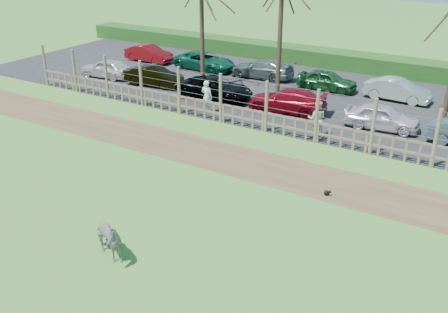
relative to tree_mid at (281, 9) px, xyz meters
The scene contains 20 objects.
ground 14.49m from the tree_mid, 81.57° to the right, with size 120.00×120.00×0.00m, color #72A749.
dirt_strip 10.42m from the tree_mid, 77.47° to the right, with size 34.00×2.80×0.01m, color brown.
asphalt 5.34m from the tree_mid, 26.57° to the left, with size 44.00×13.00×0.04m, color #232326.
hedge 9.31m from the tree_mid, 75.96° to the left, with size 46.00×2.00×1.10m, color #1E4716.
fence 7.12m from the tree_mid, 70.02° to the right, with size 30.16×0.16×2.50m.
tree_mid is the anchor object (origin of this frame).
zebra 17.52m from the tree_mid, 81.54° to the right, with size 0.68×1.50×1.27m, color gray.
visitor_a 6.42m from the tree_mid, 111.13° to the right, with size 0.63×0.41×1.72m, color silver.
visitor_b 7.63m from the tree_mid, 48.86° to the right, with size 0.84×0.65×1.72m, color beige.
crow 12.89m from the tree_mid, 55.92° to the right, with size 0.27×0.20×0.22m.
car_0 12.06m from the tree_mid, 168.28° to the right, with size 1.42×3.52×1.20m, color silver.
car_1 8.68m from the tree_mid, 163.01° to the right, with size 1.27×3.64×1.20m, color black.
car_2 5.59m from the tree_mid, 136.79° to the right, with size 1.99×4.32×1.20m, color black.
car_3 5.13m from the tree_mid, 54.58° to the right, with size 1.68×4.13×1.20m, color maroon.
car_4 8.19m from the tree_mid, 19.52° to the right, with size 1.42×3.52×1.20m, color silver.
car_7 12.34m from the tree_mid, 168.27° to the left, with size 1.27×3.64×1.20m, color maroon.
car_8 8.30m from the tree_mid, 159.10° to the left, with size 1.99×4.32×1.20m, color #0E5337.
car_9 5.60m from the tree_mid, 130.98° to the left, with size 1.68×4.13×1.20m, color slate.
car_10 5.28m from the tree_mid, 47.43° to the left, with size 1.42×3.52×1.20m, color #1D5727.
car_11 7.90m from the tree_mid, 22.14° to the left, with size 1.27×3.64×1.20m, color #B4C4B6.
Camera 1 is at (9.69, -11.97, 8.82)m, focal length 40.00 mm.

